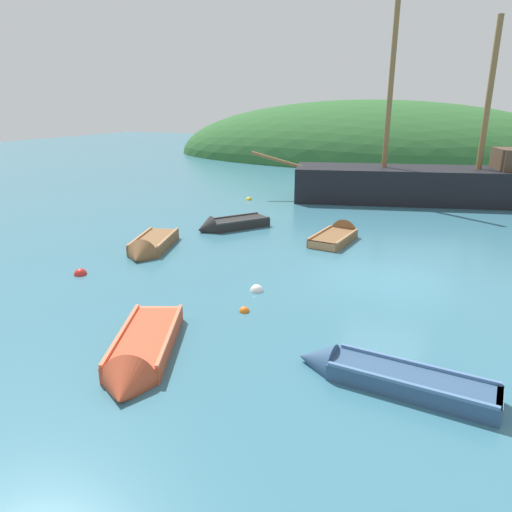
{
  "coord_description": "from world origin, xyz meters",
  "views": [
    {
      "loc": [
        2.19,
        -14.18,
        5.3
      ],
      "look_at": [
        -4.27,
        -0.62,
        0.38
      ],
      "focal_mm": 32.89,
      "sensor_mm": 36.0,
      "label": 1
    }
  ],
  "objects_px": {
    "sailing_ship": "(435,190)",
    "buoy_red": "(81,275)",
    "buoy_orange": "(244,312)",
    "buoy_yellow": "(249,200)",
    "rowboat_near_dock": "(229,226)",
    "rowboat_far": "(383,378)",
    "rowboat_center": "(150,248)",
    "rowboat_portside": "(338,237)",
    "buoy_white": "(257,291)",
    "rowboat_outer_left": "(140,357)"
  },
  "relations": [
    {
      "from": "buoy_red",
      "to": "rowboat_portside",
      "type": "bearing_deg",
      "value": 50.2
    },
    {
      "from": "buoy_orange",
      "to": "buoy_white",
      "type": "xyz_separation_m",
      "value": [
        -0.32,
        1.45,
        0.0
      ]
    },
    {
      "from": "rowboat_near_dock",
      "to": "buoy_white",
      "type": "xyz_separation_m",
      "value": [
        4.21,
        -5.97,
        -0.14
      ]
    },
    {
      "from": "rowboat_outer_left",
      "to": "buoy_white",
      "type": "bearing_deg",
      "value": 148.51
    },
    {
      "from": "buoy_white",
      "to": "sailing_ship",
      "type": "bearing_deg",
      "value": 78.15
    },
    {
      "from": "rowboat_center",
      "to": "buoy_red",
      "type": "xyz_separation_m",
      "value": [
        -0.45,
        -3.02,
        -0.13
      ]
    },
    {
      "from": "rowboat_far",
      "to": "buoy_orange",
      "type": "bearing_deg",
      "value": -21.4
    },
    {
      "from": "sailing_ship",
      "to": "rowboat_near_dock",
      "type": "distance_m",
      "value": 12.67
    },
    {
      "from": "rowboat_far",
      "to": "buoy_white",
      "type": "relative_size",
      "value": 10.01
    },
    {
      "from": "rowboat_outer_left",
      "to": "buoy_yellow",
      "type": "xyz_separation_m",
      "value": [
        -5.72,
        16.84,
        -0.13
      ]
    },
    {
      "from": "rowboat_center",
      "to": "rowboat_portside",
      "type": "bearing_deg",
      "value": 109.36
    },
    {
      "from": "rowboat_center",
      "to": "rowboat_outer_left",
      "type": "bearing_deg",
      "value": 17.53
    },
    {
      "from": "rowboat_near_dock",
      "to": "rowboat_center",
      "type": "relative_size",
      "value": 0.93
    },
    {
      "from": "rowboat_far",
      "to": "buoy_white",
      "type": "bearing_deg",
      "value": -34.09
    },
    {
      "from": "buoy_white",
      "to": "buoy_yellow",
      "type": "height_order",
      "value": "buoy_white"
    },
    {
      "from": "rowboat_far",
      "to": "buoy_yellow",
      "type": "bearing_deg",
      "value": -52.66
    },
    {
      "from": "rowboat_outer_left",
      "to": "rowboat_center",
      "type": "relative_size",
      "value": 1.08
    },
    {
      "from": "rowboat_near_dock",
      "to": "buoy_yellow",
      "type": "xyz_separation_m",
      "value": [
        -2.05,
        6.19,
        -0.14
      ]
    },
    {
      "from": "rowboat_far",
      "to": "buoy_yellow",
      "type": "xyz_separation_m",
      "value": [
        -10.58,
        15.4,
        -0.12
      ]
    },
    {
      "from": "buoy_orange",
      "to": "buoy_white",
      "type": "bearing_deg",
      "value": 102.49
    },
    {
      "from": "buoy_red",
      "to": "buoy_white",
      "type": "distance_m",
      "value": 5.88
    },
    {
      "from": "rowboat_far",
      "to": "buoy_orange",
      "type": "distance_m",
      "value": 4.38
    },
    {
      "from": "rowboat_near_dock",
      "to": "rowboat_far",
      "type": "bearing_deg",
      "value": 77.1
    },
    {
      "from": "rowboat_far",
      "to": "rowboat_center",
      "type": "height_order",
      "value": "rowboat_center"
    },
    {
      "from": "rowboat_outer_left",
      "to": "rowboat_center",
      "type": "xyz_separation_m",
      "value": [
        -4.75,
        6.49,
        0.01
      ]
    },
    {
      "from": "rowboat_outer_left",
      "to": "buoy_yellow",
      "type": "distance_m",
      "value": 17.78
    },
    {
      "from": "rowboat_center",
      "to": "buoy_orange",
      "type": "relative_size",
      "value": 12.62
    },
    {
      "from": "sailing_ship",
      "to": "rowboat_far",
      "type": "bearing_deg",
      "value": 76.1
    },
    {
      "from": "buoy_orange",
      "to": "buoy_yellow",
      "type": "xyz_separation_m",
      "value": [
        -6.58,
        13.6,
        0.0
      ]
    },
    {
      "from": "rowboat_portside",
      "to": "rowboat_near_dock",
      "type": "xyz_separation_m",
      "value": [
        -4.83,
        -0.47,
        0.04
      ]
    },
    {
      "from": "rowboat_far",
      "to": "rowboat_near_dock",
      "type": "height_order",
      "value": "rowboat_near_dock"
    },
    {
      "from": "sailing_ship",
      "to": "buoy_red",
      "type": "bearing_deg",
      "value": 45.51
    },
    {
      "from": "rowboat_far",
      "to": "buoy_red",
      "type": "distance_m",
      "value": 10.27
    },
    {
      "from": "rowboat_far",
      "to": "rowboat_near_dock",
      "type": "xyz_separation_m",
      "value": [
        -8.52,
        9.22,
        0.02
      ]
    },
    {
      "from": "rowboat_far",
      "to": "buoy_orange",
      "type": "relative_size",
      "value": 14.02
    },
    {
      "from": "buoy_orange",
      "to": "sailing_ship",
      "type": "bearing_deg",
      "value": 80.12
    },
    {
      "from": "rowboat_near_dock",
      "to": "buoy_red",
      "type": "distance_m",
      "value": 7.35
    },
    {
      "from": "buoy_orange",
      "to": "buoy_yellow",
      "type": "bearing_deg",
      "value": 115.83
    },
    {
      "from": "rowboat_center",
      "to": "buoy_white",
      "type": "bearing_deg",
      "value": 52.44
    },
    {
      "from": "buoy_orange",
      "to": "buoy_white",
      "type": "relative_size",
      "value": 0.71
    },
    {
      "from": "rowboat_near_dock",
      "to": "buoy_yellow",
      "type": "height_order",
      "value": "rowboat_near_dock"
    },
    {
      "from": "sailing_ship",
      "to": "rowboat_far",
      "type": "distance_m",
      "value": 19.38
    },
    {
      "from": "sailing_ship",
      "to": "buoy_orange",
      "type": "xyz_separation_m",
      "value": [
        -3.06,
        -17.55,
        -0.7
      ]
    },
    {
      "from": "buoy_orange",
      "to": "buoy_yellow",
      "type": "height_order",
      "value": "buoy_yellow"
    },
    {
      "from": "sailing_ship",
      "to": "rowboat_center",
      "type": "distance_m",
      "value": 16.72
    },
    {
      "from": "sailing_ship",
      "to": "buoy_red",
      "type": "xyz_separation_m",
      "value": [
        -9.13,
        -17.31,
        -0.7
      ]
    },
    {
      "from": "rowboat_near_dock",
      "to": "buoy_red",
      "type": "height_order",
      "value": "rowboat_near_dock"
    },
    {
      "from": "sailing_ship",
      "to": "rowboat_far",
      "type": "height_order",
      "value": "sailing_ship"
    },
    {
      "from": "rowboat_near_dock",
      "to": "rowboat_center",
      "type": "xyz_separation_m",
      "value": [
        -1.09,
        -4.16,
        -0.0
      ]
    },
    {
      "from": "rowboat_far",
      "to": "rowboat_center",
      "type": "relative_size",
      "value": 1.11
    }
  ]
}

